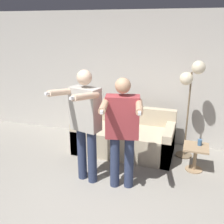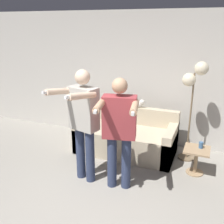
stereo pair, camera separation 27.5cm
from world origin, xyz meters
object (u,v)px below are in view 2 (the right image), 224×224
Objects in this scene: floor_lamp at (194,83)px; cup at (201,145)px; person_right at (119,127)px; couch at (126,138)px; person_left at (83,119)px; cat at (136,103)px; side_table at (196,156)px.

cup is at bearing -60.72° from floor_lamp.
floor_lamp reaches higher than person_right.
couch is 1.38m from person_left.
couch is at bearing 90.44° from person_right.
person_left is 3.69× the size of cat.
person_left reaches higher than person_right.
couch reaches higher than cup.
side_table is at bearing -27.25° from cat.
person_left reaches higher than couch.
side_table is (1.24, -0.64, -0.57)m from cat.
couch is 0.69m from cat.
cat is 1.51m from side_table.
person_right is 1.62m from floor_lamp.
couch is at bearing 166.99° from side_table.
couch is 1.34m from side_table.
person_right reaches higher than side_table.
person_left is 1.95m from cup.
side_table is 0.19m from cup.
floor_lamp reaches higher than cat.
person_right is 15.87× the size of cup.
side_table is (1.30, -0.30, 0.03)m from couch.
cat is at bearing 79.51° from couch.
person_left is 1.05× the size of person_right.
floor_lamp reaches higher than cup.
cat reaches higher than cup.
floor_lamp is 1.21m from side_table.
couch is 4.18× the size of side_table.
couch is 3.87× the size of cat.
cat is at bearing 90.14° from person_left.
couch is 1.60m from floor_lamp.
floor_lamp is (1.42, 1.31, 0.39)m from person_left.
couch is at bearing 169.77° from cup.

